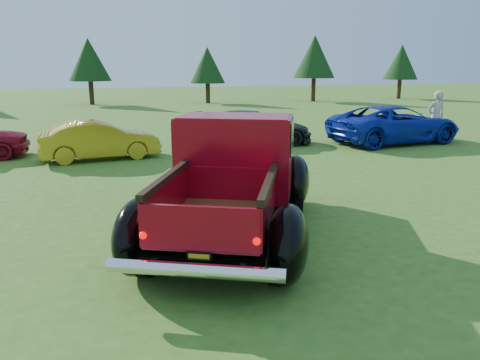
# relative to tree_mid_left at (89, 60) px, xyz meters

# --- Properties ---
(ground) EXTENTS (120.00, 120.00, 0.00)m
(ground) POSITION_rel_tree_mid_left_xyz_m (3.00, -31.00, -3.38)
(ground) COLOR #38651C
(ground) RESTS_ON ground
(tree_mid_left) EXTENTS (3.20, 3.20, 5.00)m
(tree_mid_left) POSITION_rel_tree_mid_left_xyz_m (0.00, 0.00, 0.00)
(tree_mid_left) COLOR #332114
(tree_mid_left) RESTS_ON ground
(tree_mid_right) EXTENTS (2.82, 2.82, 4.40)m
(tree_mid_right) POSITION_rel_tree_mid_left_xyz_m (9.00, -1.00, -0.41)
(tree_mid_right) COLOR #332114
(tree_mid_right) RESTS_ON ground
(tree_east) EXTENTS (3.46, 3.46, 5.40)m
(tree_east) POSITION_rel_tree_mid_left_xyz_m (18.00, -1.50, 0.27)
(tree_east) COLOR #332114
(tree_east) RESTS_ON ground
(tree_far_east) EXTENTS (3.07, 3.07, 4.80)m
(tree_far_east) POSITION_rel_tree_mid_left_xyz_m (27.00, -0.50, -0.14)
(tree_far_east) COLOR #332114
(tree_far_east) RESTS_ON ground
(pickup_truck) EXTENTS (4.35, 5.95, 2.08)m
(pickup_truck) POSITION_rel_tree_mid_left_xyz_m (3.35, -30.50, -2.39)
(pickup_truck) COLOR black
(pickup_truck) RESTS_ON ground
(show_car_yellow) EXTENTS (3.88, 1.82, 1.23)m
(show_car_yellow) POSITION_rel_tree_mid_left_xyz_m (0.84, -23.02, -2.77)
(show_car_yellow) COLOR #B39317
(show_car_yellow) RESTS_ON ground
(show_car_grey) EXTENTS (4.62, 2.38, 1.28)m
(show_car_grey) POSITION_rel_tree_mid_left_xyz_m (6.50, -21.52, -2.74)
(show_car_grey) COLOR black
(show_car_grey) RESTS_ON ground
(show_car_blue) EXTENTS (5.51, 3.06, 1.46)m
(show_car_blue) POSITION_rel_tree_mid_left_xyz_m (11.87, -22.68, -2.65)
(show_car_blue) COLOR #0E229D
(show_car_blue) RESTS_ON ground
(spectator) EXTENTS (0.75, 0.52, 2.01)m
(spectator) POSITION_rel_tree_mid_left_xyz_m (13.44, -23.03, -2.38)
(spectator) COLOR #B0AB98
(spectator) RESTS_ON ground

